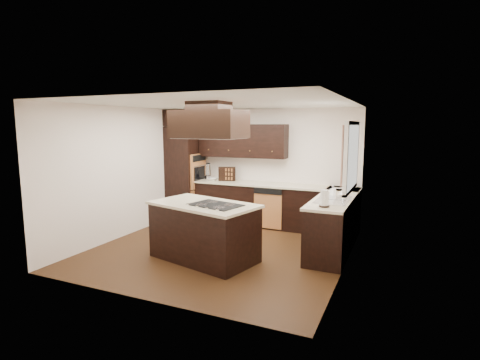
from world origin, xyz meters
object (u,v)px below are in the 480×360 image
(oven_column, at_px, (185,173))
(island, at_px, (204,233))
(range_hood, at_px, (209,124))
(spice_rack, at_px, (227,174))

(oven_column, relative_size, island, 1.29)
(oven_column, distance_m, range_hood, 3.13)
(range_hood, distance_m, spice_rack, 2.73)
(island, height_order, spice_rack, spice_rack)
(island, height_order, range_hood, range_hood)
(island, distance_m, range_hood, 1.72)
(island, bearing_deg, spice_rack, 120.81)
(island, relative_size, spice_rack, 4.34)
(range_hood, bearing_deg, spice_rack, 109.85)
(range_hood, height_order, spice_rack, range_hood)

